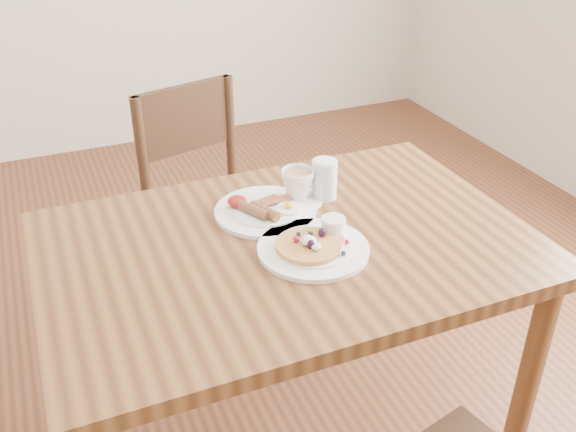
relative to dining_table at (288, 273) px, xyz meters
The scene contains 6 objects.
dining_table is the anchor object (origin of this frame).
chair_far 0.75m from the dining_table, 89.70° to the left, with size 0.51×0.51×0.88m.
pancake_plate 0.14m from the dining_table, 57.16° to the right, with size 0.27×0.27×0.06m.
breakfast_plate 0.18m from the dining_table, 92.67° to the left, with size 0.27×0.27×0.04m.
teacup_saucer 0.25m from the dining_table, 59.77° to the left, with size 0.14×0.14×0.09m.
water_glass 0.29m from the dining_table, 43.23° to the left, with size 0.07×0.07×0.11m, color silver.
Camera 1 is at (-0.52, -1.23, 1.60)m, focal length 40.00 mm.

